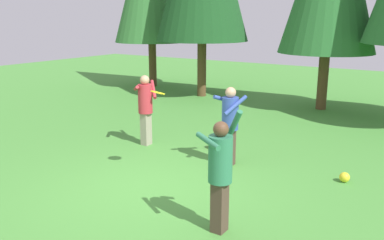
{
  "coord_description": "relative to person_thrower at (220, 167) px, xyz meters",
  "views": [
    {
      "loc": [
        4.41,
        -5.41,
        3.02
      ],
      "look_at": [
        0.13,
        1.11,
        1.05
      ],
      "focal_mm": 38.33,
      "sensor_mm": 36.0,
      "label": 1
    }
  ],
  "objects": [
    {
      "name": "person_catcher",
      "position": [
        -3.53,
        2.64,
        0.02
      ],
      "size": [
        0.74,
        0.73,
        1.69
      ],
      "rotation": [
        0.0,
        0.0,
        -0.76
      ],
      "color": "gray",
      "rests_on": "ground_plane"
    },
    {
      "name": "person_bystander",
      "position": [
        -1.18,
        2.5,
        -0.0
      ],
      "size": [
        0.69,
        0.71,
        1.65
      ],
      "rotation": [
        0.0,
        0.0,
        -2.11
      ],
      "color": "#4C382D",
      "rests_on": "ground_plane"
    },
    {
      "name": "ground_plane",
      "position": [
        -1.79,
        0.7,
        -0.98
      ],
      "size": [
        40.0,
        40.0,
        0.0
      ],
      "primitive_type": "plane",
      "color": "#478C38"
    },
    {
      "name": "ball_yellow",
      "position": [
        1.07,
        2.87,
        -0.88
      ],
      "size": [
        0.19,
        0.19,
        0.19
      ],
      "primitive_type": "sphere",
      "color": "yellow",
      "rests_on": "ground_plane"
    },
    {
      "name": "ball_red",
      "position": [
        -2.01,
        3.26,
        -0.86
      ],
      "size": [
        0.23,
        0.23,
        0.23
      ],
      "primitive_type": "sphere",
      "color": "red",
      "rests_on": "ground_plane"
    },
    {
      "name": "frisbee",
      "position": [
        -1.98,
        1.15,
        0.69
      ],
      "size": [
        0.34,
        0.34,
        0.1
      ],
      "color": "yellow"
    },
    {
      "name": "person_thrower",
      "position": [
        0.0,
        0.0,
        0.0
      ],
      "size": [
        0.65,
        0.65,
        1.81
      ],
      "rotation": [
        0.0,
        0.0,
        2.61
      ],
      "color": "#4C382D",
      "rests_on": "ground_plane"
    }
  ]
}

